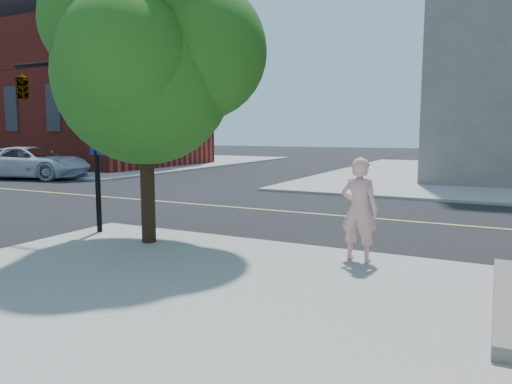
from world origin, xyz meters
The scene contains 10 objects.
ground centered at (0.00, 0.00, 0.00)m, with size 140.00×140.00×0.00m, color black.
road_ew centered at (0.00, 4.50, 0.01)m, with size 140.00×9.00×0.01m, color black.
road_ns centered at (-5.50, 0.00, 0.01)m, with size 9.00×140.00×0.01m, color black.
sidewalk_nw centered at (-23.00, 21.50, 0.06)m, with size 26.00×25.00×0.12m, color gray.
church centered at (-20.00, 18.00, 7.18)m, with size 15.20×12.00×14.40m.
office_block centered at (-32.00, 21.98, 9.12)m, with size 12.00×14.08×18.00m.
man_on_phone centered at (6.05, -0.79, 1.12)m, with size 0.73×0.48×1.99m, color beige.
street_tree centered at (1.52, -1.34, 4.24)m, with size 4.81×4.37×6.39m.
signal_pole centered at (-2.54, -1.02, 3.71)m, with size 3.89×0.44×4.40m.
car_a centered at (-14.79, 8.43, 0.89)m, with size 2.96×6.43×1.79m, color silver.
Camera 1 is at (8.34, -9.72, 2.59)m, focal length 33.62 mm.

